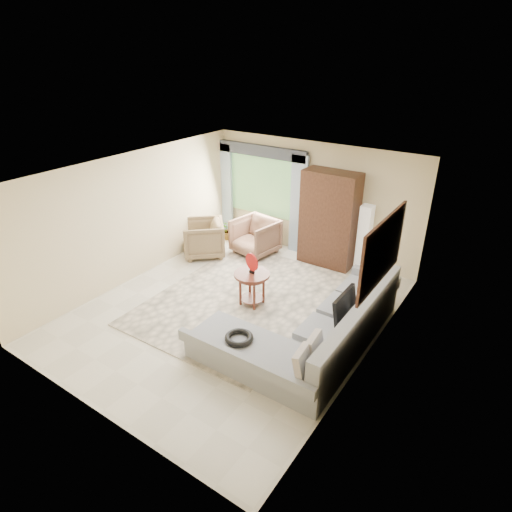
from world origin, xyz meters
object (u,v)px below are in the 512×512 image
Objects in this scene: sectional_sofa at (317,335)px; armchair_right at (255,237)px; coffee_table at (252,288)px; armchair_left at (203,238)px; floor_lamp at (364,239)px; tv_screen at (345,306)px; potted_plant at (229,230)px; armoire at (329,219)px.

armchair_right is (-2.84, 2.41, 0.14)m from sectional_sofa.
armchair_left is at bearing 152.23° from coffee_table.
floor_lamp is at bearing 98.33° from sectional_sofa.
sectional_sofa reaches higher than armchair_left.
tv_screen reaches higher than armchair_right.
potted_plant is 0.33× the size of floor_lamp.
armchair_right is 0.62× the size of floor_lamp.
sectional_sofa is at bearing -35.29° from potted_plant.
potted_plant is at bearing 140.34° from armchair_left.
coffee_table is 2.43m from armchair_left.
floor_lamp is at bearing 22.20° from armchair_right.
armchair_left is 0.44× the size of armoire.
tv_screen is at bearing 54.99° from sectional_sofa.
coffee_table is 1.34× the size of potted_plant.
armchair_left is at bearing -86.89° from potted_plant.
potted_plant is at bearing 172.82° from armchair_right.
sectional_sofa reaches higher than armchair_right.
tv_screen is at bearing -74.80° from floor_lamp.
floor_lamp reaches higher than tv_screen.
armchair_left is 1.06m from potted_plant.
potted_plant is (-3.83, 2.71, -0.03)m from sectional_sofa.
potted_plant is (-0.06, 1.05, -0.17)m from armchair_left.
armoire is at bearing 4.09° from potted_plant.
floor_lamp reaches higher than armchair_left.
coffee_table is 0.32× the size of armoire.
armchair_left is 1.20m from armchair_right.
tv_screen is 2.95m from armoire.
coffee_table is 2.50m from armoire.
sectional_sofa is 3.74× the size of armchair_right.
armchair_right is 2.49m from floor_lamp.
tv_screen is 1.94m from coffee_table.
armoire reaches higher than tv_screen.
tv_screen is (0.27, 0.38, 0.44)m from sectional_sofa.
armchair_left is at bearing -154.07° from armoire.
tv_screen is at bearing -4.54° from coffee_table.
floor_lamp is (3.34, 1.30, 0.33)m from armchair_left.
coffee_table is at bearing -47.81° from armchair_right.
sectional_sofa is 3.24m from armoire.
armchair_right is 1.79m from armoire.
armchair_left is 3.60m from floor_lamp.
tv_screen reaches higher than sectional_sofa.
potted_plant is 3.44m from floor_lamp.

